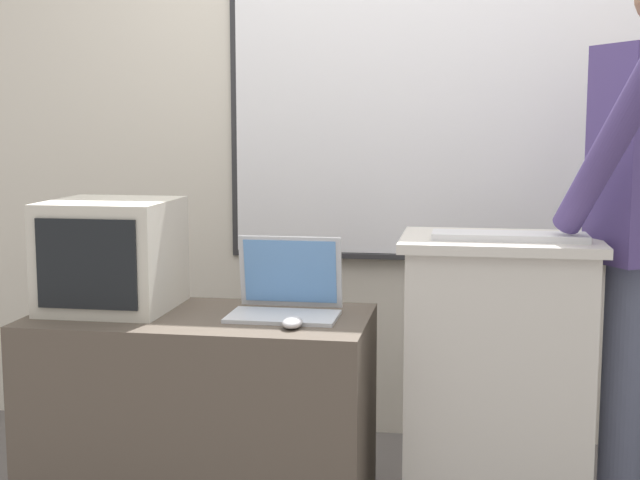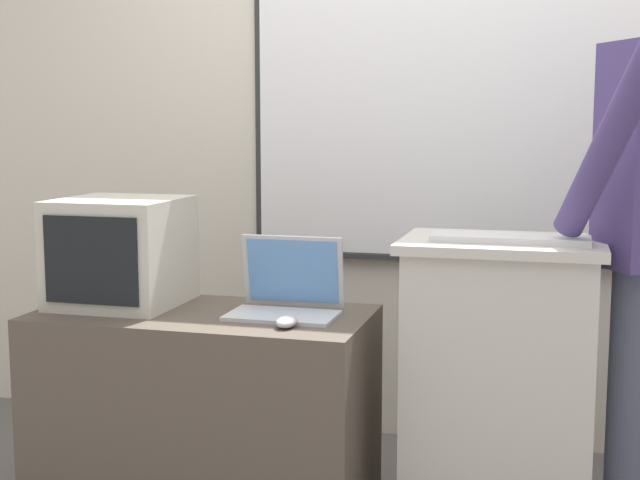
# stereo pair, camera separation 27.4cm
# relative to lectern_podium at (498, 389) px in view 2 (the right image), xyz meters

# --- Properties ---
(back_wall) EXTENTS (6.40, 0.17, 2.76)m
(back_wall) POSITION_rel_lectern_podium_xyz_m (-0.31, 0.86, 0.91)
(back_wall) COLOR beige
(back_wall) RESTS_ON ground_plane
(lectern_podium) EXTENTS (0.60, 0.45, 0.94)m
(lectern_podium) POSITION_rel_lectern_podium_xyz_m (0.00, 0.00, 0.00)
(lectern_podium) COLOR #BCB7AD
(lectern_podium) RESTS_ON ground_plane
(side_desk) EXTENTS (1.06, 0.53, 0.69)m
(side_desk) POSITION_rel_lectern_podium_xyz_m (-0.92, -0.13, -0.13)
(side_desk) COLOR #4C4238
(side_desk) RESTS_ON ground_plane
(laptop) EXTENTS (0.34, 0.25, 0.24)m
(laptop) POSITION_rel_lectern_podium_xyz_m (-0.65, -0.07, 0.29)
(laptop) COLOR #B7BABF
(laptop) RESTS_ON side_desk
(wireless_keyboard) EXTENTS (0.46, 0.14, 0.02)m
(wireless_keyboard) POSITION_rel_lectern_podium_xyz_m (0.02, -0.06, 0.48)
(wireless_keyboard) COLOR silver
(wireless_keyboard) RESTS_ON lectern_podium
(computer_mouse_by_laptop) EXTENTS (0.06, 0.10, 0.03)m
(computer_mouse_by_laptop) POSITION_rel_lectern_podium_xyz_m (-0.60, -0.26, 0.23)
(computer_mouse_by_laptop) COLOR #BCBCC1
(computer_mouse_by_laptop) RESTS_ON side_desk
(crt_monitor) EXTENTS (0.39, 0.40, 0.35)m
(crt_monitor) POSITION_rel_lectern_podium_xyz_m (-1.22, -0.09, 0.39)
(crt_monitor) COLOR #BCB7A8
(crt_monitor) RESTS_ON side_desk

